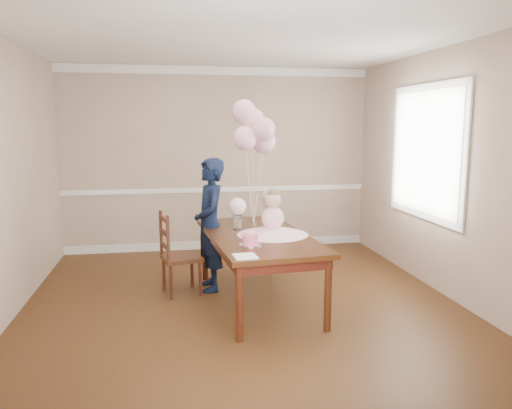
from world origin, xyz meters
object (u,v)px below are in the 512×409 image
dining_table_top (258,236)px  dining_chair_seat (181,258)px  birthday_cake (250,239)px  woman (210,225)px

dining_table_top → dining_chair_seat: 0.94m
birthday_cake → dining_chair_seat: 1.14m
dining_table_top → birthday_cake: (-0.15, -0.46, 0.08)m
birthday_cake → woman: (-0.30, 0.96, -0.04)m
dining_chair_seat → dining_table_top: bearing=-41.1°
birthday_cake → dining_chair_seat: bearing=126.1°
birthday_cake → dining_chair_seat: (-0.63, 0.87, -0.38)m
dining_chair_seat → birthday_cake: bearing=-67.5°
dining_table_top → dining_chair_seat: bearing=147.2°
dining_chair_seat → woman: bearing=2.3°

